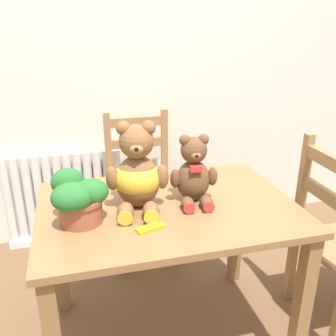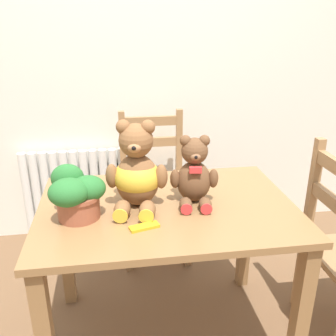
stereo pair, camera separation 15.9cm
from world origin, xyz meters
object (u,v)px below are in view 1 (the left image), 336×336
(potted_plant, at_px, (78,198))
(chocolate_bar, at_px, (151,228))
(teddy_bear_left, at_px, (137,174))
(teddy_bear_right, at_px, (194,173))
(wooden_chair_behind, at_px, (141,187))

(potted_plant, distance_m, chocolate_bar, 0.30)
(potted_plant, xyz_separation_m, chocolate_bar, (0.26, -0.12, -0.10))
(teddy_bear_left, height_order, chocolate_bar, teddy_bear_left)
(potted_plant, bearing_deg, teddy_bear_left, 17.71)
(teddy_bear_right, bearing_deg, chocolate_bar, 46.85)
(teddy_bear_right, height_order, potted_plant, teddy_bear_right)
(wooden_chair_behind, distance_m, teddy_bear_right, 0.87)
(teddy_bear_left, distance_m, potted_plant, 0.26)
(potted_plant, relative_size, chocolate_bar, 1.89)
(wooden_chair_behind, bearing_deg, teddy_bear_right, 96.82)
(wooden_chair_behind, relative_size, chocolate_bar, 8.15)
(teddy_bear_right, relative_size, potted_plant, 1.37)
(teddy_bear_right, distance_m, chocolate_bar, 0.33)
(potted_plant, bearing_deg, chocolate_bar, -25.14)
(teddy_bear_left, relative_size, chocolate_bar, 3.25)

